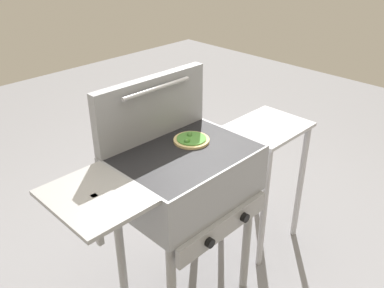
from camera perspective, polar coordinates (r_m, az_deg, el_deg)
grill at (r=1.93m, az=-1.25°, el=-4.96°), size 0.96×0.53×0.90m
grill_lid_open at (r=1.95m, az=-5.55°, el=5.02°), size 0.63×0.08×0.30m
pizza_veggie at (r=1.95m, az=-0.12°, el=0.61°), size 0.17×0.17×0.04m
prep_table at (r=2.48m, az=9.98°, el=-2.37°), size 0.44×0.36×0.81m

